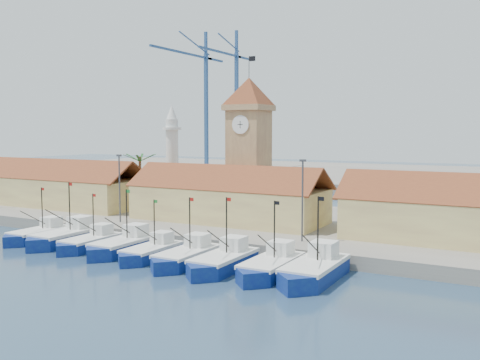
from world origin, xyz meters
The scene contains 20 objects.
ground centered at (0.00, 0.00, 0.00)m, with size 400.00×400.00×0.00m, color #1C304C.
quay centered at (0.00, 24.00, 0.75)m, with size 140.00×32.00×1.50m, color gray.
terminal centered at (0.00, 110.00, 1.00)m, with size 240.00×80.00×2.00m, color gray.
boat_0 centered at (-17.52, 3.09, 0.72)m, with size 3.37×9.23×6.98m.
boat_1 centered at (-12.98, 3.17, 0.81)m, with size 3.80×10.40×7.87m.
boat_2 centered at (-8.55, 2.69, 0.70)m, with size 3.25×8.91×6.74m.
boat_3 centered at (-3.76, 2.87, 0.78)m, with size 3.62×9.91×7.50m.
boat_4 centered at (0.67, 2.23, 0.69)m, with size 3.21×8.81×6.66m.
boat_5 centered at (5.36, 1.99, 0.75)m, with size 3.49×9.55×7.23m.
boat_6 centered at (9.74, 1.90, 0.78)m, with size 3.63×9.94×7.52m.
boat_7 centered at (14.68, 2.45, 0.77)m, with size 3.58×9.82×7.43m.
boat_8 centered at (18.87, 2.81, 0.84)m, with size 3.90×10.68×8.08m.
hall_left centered at (-32.00, 20.00, 3.99)m, with size 31.20×10.13×7.61m.
hall_center centered at (0.00, 20.00, 3.99)m, with size 27.04×10.13×7.61m.
clock_tower centered at (0.00, 26.00, 11.96)m, with size 5.80×5.80×22.70m.
minaret centered at (-15.00, 28.00, 9.73)m, with size 3.00×3.00×16.30m.
palm_tree centered at (-20.00, 26.00, 6.25)m, with size 5.60×5.03×8.39m.
lamp_posts centered at (0.50, 12.00, 6.48)m, with size 80.70×0.25×9.03m.
crane_blue_far centered at (-55.35, 99.80, 26.06)m, with size 1.00×37.92×42.60m.
crane_blue_near centered at (-47.70, 106.75, 25.99)m, with size 1.00×31.83×43.35m.
Camera 1 is at (35.85, -42.03, 13.51)m, focal length 40.00 mm.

